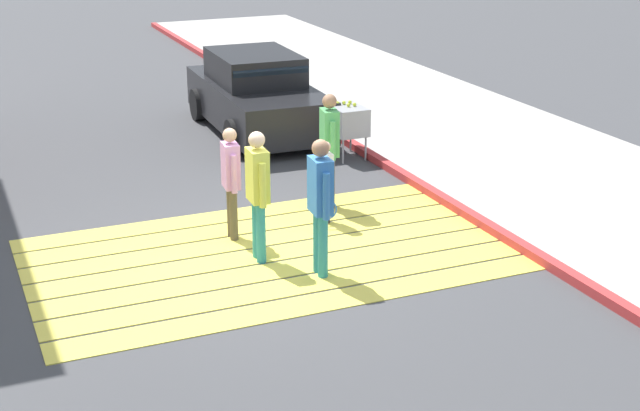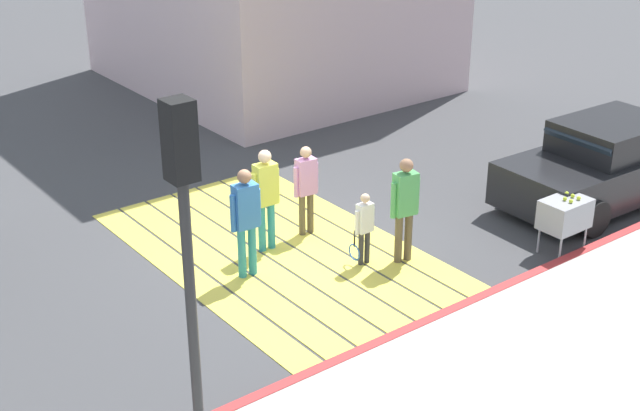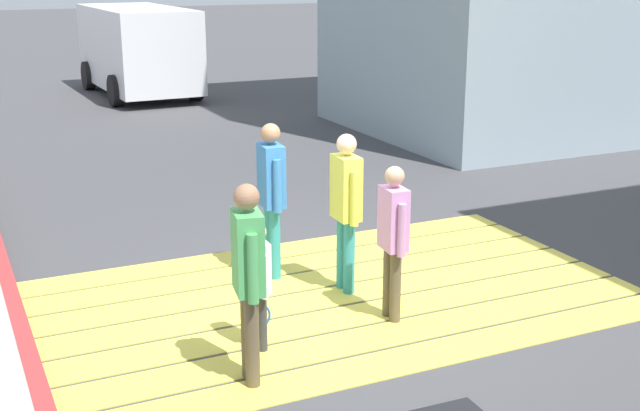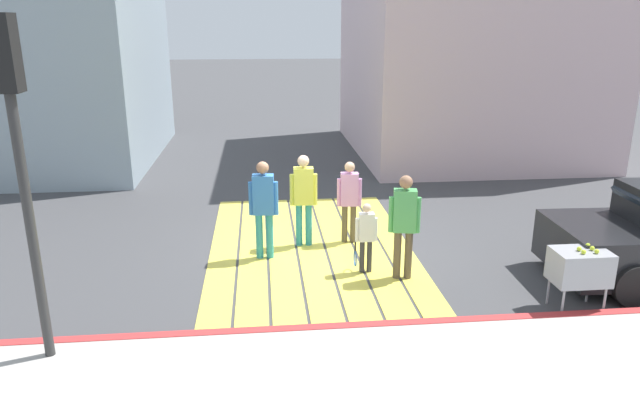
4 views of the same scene
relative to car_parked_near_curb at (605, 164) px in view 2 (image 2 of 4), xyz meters
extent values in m
plane|color=#424244|center=(2.00, 6.05, -0.73)|extent=(120.00, 120.00, 0.00)
cube|color=#EAD64C|center=(2.00, 4.40, -0.73)|extent=(6.40, 0.50, 0.01)
cube|color=#EAD64C|center=(2.00, 4.95, -0.73)|extent=(6.40, 0.50, 0.01)
cube|color=#EAD64C|center=(2.00, 5.50, -0.73)|extent=(6.40, 0.50, 0.01)
cube|color=#EAD64C|center=(2.00, 6.05, -0.73)|extent=(6.40, 0.50, 0.01)
cube|color=#EAD64C|center=(2.00, 6.60, -0.73)|extent=(6.40, 0.50, 0.01)
cube|color=#EAD64C|center=(2.00, 7.15, -0.73)|extent=(6.40, 0.50, 0.01)
cube|color=#EAD64C|center=(2.00, 7.70, -0.73)|extent=(6.40, 0.50, 0.01)
cube|color=#BC3333|center=(-1.25, 6.05, -0.67)|extent=(0.16, 40.00, 0.13)
cube|color=black|center=(0.00, 0.03, -0.14)|extent=(1.94, 4.36, 0.80)
cube|color=black|center=(0.00, -0.12, 0.54)|extent=(1.60, 2.11, 0.60)
cube|color=#1E2833|center=(0.03, 0.80, 0.48)|extent=(1.49, 0.38, 0.49)
cylinder|color=black|center=(0.93, 1.33, -0.40)|extent=(0.24, 0.67, 0.66)
cylinder|color=black|center=(-0.84, 1.39, -0.40)|extent=(0.24, 0.67, 0.66)
cylinder|color=black|center=(0.84, -1.33, -0.40)|extent=(0.24, 0.67, 0.66)
cylinder|color=#2D2D2D|center=(-1.60, 9.68, 0.97)|extent=(0.12, 0.12, 3.40)
cube|color=black|center=(-1.60, 9.68, 3.09)|extent=(0.28, 0.28, 0.84)
sphere|color=maroon|center=(-1.44, 9.68, 3.37)|extent=(0.18, 0.18, 0.18)
sphere|color=#956310|center=(-1.44, 9.68, 3.10)|extent=(0.18, 0.18, 0.18)
sphere|color=#35FF59|center=(-1.44, 9.68, 2.83)|extent=(0.18, 0.18, 0.18)
cube|color=#99999E|center=(-0.90, 2.32, -0.03)|extent=(0.56, 0.80, 0.50)
cylinder|color=#99999E|center=(-0.68, 2.64, -0.51)|extent=(0.04, 0.04, 0.45)
cylinder|color=#99999E|center=(-1.12, 2.64, -0.51)|extent=(0.04, 0.04, 0.45)
cylinder|color=#99999E|center=(-0.68, 2.00, -0.51)|extent=(0.04, 0.04, 0.45)
cylinder|color=#99999E|center=(-1.12, 2.00, -0.51)|extent=(0.04, 0.04, 0.45)
sphere|color=#CCE033|center=(-1.02, 2.17, 0.25)|extent=(0.07, 0.07, 0.07)
sphere|color=#CCE033|center=(-0.90, 2.17, 0.25)|extent=(0.07, 0.07, 0.07)
sphere|color=#CCE033|center=(-0.78, 2.17, 0.25)|extent=(0.07, 0.07, 0.07)
sphere|color=#CCE033|center=(-1.02, 2.37, 0.25)|extent=(0.07, 0.07, 0.07)
sphere|color=#CCE033|center=(-0.90, 2.37, 0.25)|extent=(0.07, 0.07, 0.07)
cylinder|color=brown|center=(0.49, 4.73, -0.31)|extent=(0.13, 0.13, 0.85)
cylinder|color=brown|center=(0.46, 4.55, -0.31)|extent=(0.13, 0.13, 0.85)
cube|color=#4CA559|center=(0.47, 4.64, 0.47)|extent=(0.29, 0.41, 0.71)
sphere|color=#9E7051|center=(0.47, 4.64, 0.95)|extent=(0.22, 0.22, 0.22)
cylinder|color=#4CA559|center=(0.51, 4.85, 0.40)|extent=(0.09, 0.09, 0.60)
cylinder|color=#4CA559|center=(0.44, 4.43, 0.40)|extent=(0.09, 0.09, 0.60)
cylinder|color=teal|center=(1.61, 7.02, -0.30)|extent=(0.13, 0.13, 0.86)
cylinder|color=teal|center=(1.60, 6.83, -0.30)|extent=(0.13, 0.13, 0.86)
cube|color=#3372BF|center=(1.60, 6.93, 0.48)|extent=(0.26, 0.39, 0.71)
sphere|color=#9E7051|center=(1.60, 6.93, 0.97)|extent=(0.22, 0.22, 0.22)
cylinder|color=#3372BF|center=(1.62, 7.14, 0.41)|extent=(0.09, 0.09, 0.61)
cylinder|color=#3372BF|center=(1.59, 6.71, 0.41)|extent=(0.09, 0.09, 0.61)
cylinder|color=brown|center=(2.26, 5.37, -0.35)|extent=(0.11, 0.11, 0.76)
cylinder|color=brown|center=(2.24, 5.20, -0.35)|extent=(0.11, 0.11, 0.76)
cube|color=#D18CC6|center=(2.25, 5.28, 0.35)|extent=(0.24, 0.35, 0.64)
sphere|color=tan|center=(2.25, 5.28, 0.79)|extent=(0.20, 0.20, 0.20)
cylinder|color=#D18CC6|center=(2.27, 5.48, 0.29)|extent=(0.08, 0.08, 0.54)
cylinder|color=#D18CC6|center=(2.23, 5.09, 0.29)|extent=(0.08, 0.08, 0.54)
cylinder|color=teal|center=(2.17, 6.26, -0.31)|extent=(0.13, 0.13, 0.84)
cylinder|color=teal|center=(2.17, 6.08, -0.31)|extent=(0.13, 0.13, 0.84)
cube|color=#D8D84C|center=(2.17, 6.17, 0.46)|extent=(0.24, 0.38, 0.70)
sphere|color=beige|center=(2.17, 6.17, 0.94)|extent=(0.22, 0.22, 0.22)
cylinder|color=#D8D84C|center=(2.18, 6.38, 0.39)|extent=(0.09, 0.09, 0.60)
cylinder|color=#D8D84C|center=(2.16, 5.95, 0.39)|extent=(0.09, 0.09, 0.60)
cylinder|color=#333338|center=(0.79, 5.27, -0.44)|extent=(0.09, 0.09, 0.59)
cylinder|color=#333338|center=(0.78, 5.14, -0.44)|extent=(0.09, 0.09, 0.59)
cube|color=white|center=(0.78, 5.21, 0.10)|extent=(0.17, 0.26, 0.49)
sphere|color=beige|center=(0.78, 5.21, 0.44)|extent=(0.15, 0.15, 0.15)
cylinder|color=white|center=(0.79, 5.37, 0.05)|extent=(0.06, 0.06, 0.41)
cylinder|color=white|center=(0.78, 5.05, 0.05)|extent=(0.06, 0.06, 0.41)
cylinder|color=black|center=(0.82, 5.39, -0.24)|extent=(0.03, 0.03, 0.28)
torus|color=blue|center=(0.82, 5.39, -0.48)|extent=(0.28, 0.03, 0.28)
camera|label=1|loc=(5.92, 17.00, 4.19)|focal=51.95mm
camera|label=2|loc=(-8.89, 13.55, 6.05)|focal=49.60mm
camera|label=3|loc=(-1.78, -1.62, 2.82)|focal=47.04mm
camera|label=4|loc=(-8.43, 6.94, 3.41)|focal=32.93mm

